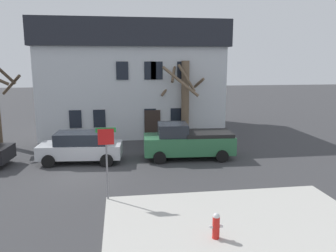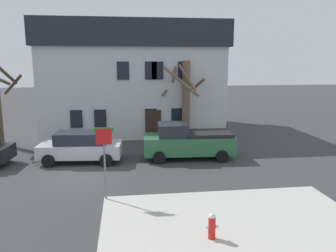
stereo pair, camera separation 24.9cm
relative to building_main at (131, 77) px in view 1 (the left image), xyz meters
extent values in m
plane|color=#38383A|center=(-2.84, -11.30, -4.19)|extent=(120.00, 120.00, 0.00)
cube|color=#B7B5AD|center=(2.79, -18.14, -4.13)|extent=(8.77, 7.47, 0.12)
cube|color=silver|center=(0.00, 0.00, -0.99)|extent=(13.04, 8.36, 6.40)
cube|color=#23262D|center=(0.00, 0.00, 3.13)|extent=(13.54, 8.86, 1.84)
cube|color=#2D231E|center=(1.25, -4.22, -3.14)|extent=(1.10, 0.12, 2.10)
cube|color=black|center=(-3.94, -4.21, -2.59)|extent=(0.80, 0.08, 1.20)
cube|color=black|center=(-2.36, -4.21, -2.59)|extent=(0.80, 0.08, 1.20)
cube|color=black|center=(1.09, -4.21, -2.59)|extent=(0.80, 0.08, 1.20)
cube|color=black|center=(2.94, -4.21, -2.59)|extent=(0.80, 0.08, 1.20)
cube|color=black|center=(-0.74, -4.21, 0.61)|extent=(0.80, 0.08, 1.20)
cube|color=black|center=(1.13, -4.21, 0.61)|extent=(0.80, 0.08, 1.20)
cube|color=black|center=(1.57, -4.21, 0.61)|extent=(0.80, 0.08, 1.20)
cube|color=black|center=(3.38, -4.21, 0.61)|extent=(0.80, 0.08, 1.20)
cylinder|color=#4C3D2D|center=(-8.00, -3.65, -0.30)|extent=(1.78, 1.92, 1.42)
cylinder|color=#4C3D2D|center=(-8.06, -4.85, 0.54)|extent=(1.04, 1.80, 1.57)
cylinder|color=brown|center=(3.49, -4.55, -1.46)|extent=(0.53, 0.53, 5.45)
cylinder|color=brown|center=(2.75, -4.31, 0.63)|extent=(0.70, 1.66, 1.64)
cylinder|color=brown|center=(2.95, -5.61, -0.05)|extent=(2.31, 1.29, 1.97)
cylinder|color=brown|center=(3.46, -5.09, 0.13)|extent=(1.25, 0.24, 1.86)
cylinder|color=brown|center=(4.24, -4.11, -0.53)|extent=(1.10, 1.69, 1.34)
cylinder|color=brown|center=(2.80, -3.65, -0.02)|extent=(2.02, 1.59, 2.25)
cylinder|color=black|center=(-7.39, -8.27, -3.85)|extent=(0.70, 0.28, 0.68)
cube|color=#B7BABF|center=(-3.12, -9.01, -3.50)|extent=(4.51, 2.16, 0.73)
cube|color=#1E232B|center=(-3.04, -9.02, -2.83)|extent=(2.84, 1.80, 0.62)
cylinder|color=black|center=(-4.68, -9.76, -3.85)|extent=(0.70, 0.28, 0.68)
cylinder|color=black|center=(-4.52, -7.99, -3.85)|extent=(0.70, 0.28, 0.68)
cylinder|color=black|center=(-1.72, -10.03, -3.85)|extent=(0.70, 0.28, 0.68)
cylinder|color=black|center=(-1.57, -8.26, -3.85)|extent=(0.70, 0.28, 0.68)
cube|color=#2D6B42|center=(2.82, -9.03, -3.37)|extent=(5.11, 2.24, 0.99)
cube|color=#1E232B|center=(1.92, -8.98, -2.53)|extent=(1.69, 1.82, 0.70)
cube|color=black|center=(3.92, -9.09, -2.78)|extent=(2.70, 2.04, 0.20)
cylinder|color=black|center=(1.06, -9.93, -3.85)|extent=(0.69, 0.26, 0.68)
cylinder|color=black|center=(1.17, -7.95, -3.85)|extent=(0.69, 0.26, 0.68)
cylinder|color=black|center=(4.46, -10.11, -3.85)|extent=(0.69, 0.26, 0.68)
cylinder|color=black|center=(4.57, -8.13, -3.85)|extent=(0.69, 0.26, 0.68)
cylinder|color=red|center=(1.80, -18.08, -3.72)|extent=(0.22, 0.22, 0.69)
sphere|color=silver|center=(1.80, -18.08, -3.36)|extent=(0.21, 0.21, 0.21)
cylinder|color=silver|center=(1.64, -18.08, -3.69)|extent=(0.10, 0.09, 0.09)
cylinder|color=silver|center=(1.96, -18.08, -3.69)|extent=(0.10, 0.09, 0.09)
cylinder|color=slate|center=(-1.52, -14.59, -2.74)|extent=(0.07, 0.07, 2.90)
cube|color=red|center=(-1.52, -14.61, -1.58)|extent=(0.60, 0.03, 0.60)
cube|color=#1E8C38|center=(-1.52, -14.57, -1.33)|extent=(0.76, 0.02, 0.18)
camera|label=1|loc=(-0.98, -27.16, 1.18)|focal=36.04mm
camera|label=2|loc=(-0.73, -27.19, 1.18)|focal=36.04mm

